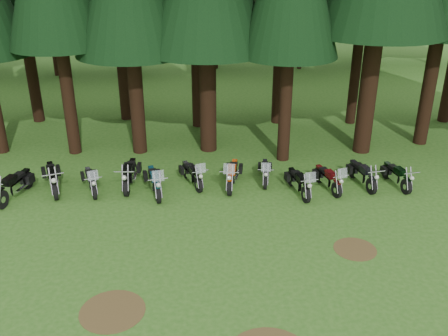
{
  "coord_description": "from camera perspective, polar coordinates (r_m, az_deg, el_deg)",
  "views": [
    {
      "loc": [
        -0.7,
        -12.9,
        9.13
      ],
      "look_at": [
        0.51,
        5.0,
        1.0
      ],
      "focal_mm": 40.0,
      "sensor_mm": 36.0,
      "label": 1
    }
  ],
  "objects": [
    {
      "name": "motorcycle_1",
      "position": [
        21.11,
        -19.0,
        -1.14
      ],
      "size": [
        0.93,
        2.39,
        1.01
      ],
      "rotation": [
        0.0,
        0.0,
        0.32
      ],
      "color": "black",
      "rests_on": "ground"
    },
    {
      "name": "decid_4",
      "position": [
        39.58,
        -0.57,
        17.47
      ],
      "size": [
        5.93,
        5.76,
        7.41
      ],
      "color": "black",
      "rests_on": "ground"
    },
    {
      "name": "motorcycle_2",
      "position": [
        20.58,
        -14.96,
        -1.48
      ],
      "size": [
        0.9,
        2.08,
        1.33
      ],
      "rotation": [
        0.0,
        0.0,
        0.32
      ],
      "color": "black",
      "rests_on": "ground"
    },
    {
      "name": "dirt_patch_1",
      "position": [
        17.03,
        14.75,
        -8.95
      ],
      "size": [
        1.4,
        1.4,
        0.01
      ],
      "primitive_type": "cylinder",
      "color": "#4C3D1E",
      "rests_on": "ground"
    },
    {
      "name": "motorcycle_6",
      "position": [
        20.28,
        0.96,
        -0.83
      ],
      "size": [
        0.75,
        2.36,
        1.49
      ],
      "rotation": [
        0.0,
        0.0,
        -0.2
      ],
      "color": "black",
      "rests_on": "ground"
    },
    {
      "name": "motorcycle_4",
      "position": [
        19.88,
        -7.94,
        -1.62
      ],
      "size": [
        0.78,
        2.36,
        1.49
      ],
      "rotation": [
        0.0,
        0.0,
        0.21
      ],
      "color": "black",
      "rests_on": "ground"
    },
    {
      "name": "motorcycle_10",
      "position": [
        21.14,
        15.51,
        -0.78
      ],
      "size": [
        0.53,
        2.21,
        0.91
      ],
      "rotation": [
        0.0,
        0.0,
        0.18
      ],
      "color": "black",
      "rests_on": "ground"
    },
    {
      "name": "decid_3",
      "position": [
        38.52,
        -10.29,
        17.13
      ],
      "size": [
        6.12,
        5.95,
        7.65
      ],
      "color": "black",
      "rests_on": "ground"
    },
    {
      "name": "motorcycle_11",
      "position": [
        21.52,
        19.11,
        -0.88
      ],
      "size": [
        0.49,
        2.1,
        0.86
      ],
      "rotation": [
        0.0,
        0.0,
        0.17
      ],
      "color": "black",
      "rests_on": "ground"
    },
    {
      "name": "motorcycle_9",
      "position": [
        20.47,
        11.79,
        -1.26
      ],
      "size": [
        0.78,
        2.14,
        1.35
      ],
      "rotation": [
        0.0,
        0.0,
        0.25
      ],
      "color": "black",
      "rests_on": "ground"
    },
    {
      "name": "ground",
      "position": [
        15.82,
        -0.65,
        -10.87
      ],
      "size": [
        120.0,
        120.0,
        0.0
      ],
      "primitive_type": "plane",
      "color": "#2A5D18",
      "rests_on": "ground"
    },
    {
      "name": "motorcycle_0",
      "position": [
        21.0,
        -22.86,
        -1.94
      ],
      "size": [
        0.81,
        2.37,
        0.99
      ],
      "rotation": [
        0.0,
        0.0,
        -0.28
      ],
      "color": "black",
      "rests_on": "ground"
    },
    {
      "name": "motorcycle_8",
      "position": [
        19.91,
        8.55,
        -1.72
      ],
      "size": [
        0.66,
        2.22,
        1.39
      ],
      "rotation": [
        0.0,
        0.0,
        0.18
      ],
      "color": "black",
      "rests_on": "ground"
    },
    {
      "name": "decid_2",
      "position": [
        39.14,
        -19.12,
        17.0
      ],
      "size": [
        6.72,
        6.53,
        8.4
      ],
      "color": "black",
      "rests_on": "ground"
    },
    {
      "name": "motorcycle_3",
      "position": [
        20.64,
        -10.71,
        -0.79
      ],
      "size": [
        0.39,
        2.42,
        0.98
      ],
      "rotation": [
        0.0,
        0.0,
        -0.06
      ],
      "color": "black",
      "rests_on": "ground"
    },
    {
      "name": "motorcycle_7",
      "position": [
        20.77,
        4.72,
        -0.5
      ],
      "size": [
        0.51,
        2.01,
        1.26
      ],
      "rotation": [
        0.0,
        0.0,
        -0.12
      ],
      "color": "black",
      "rests_on": "ground"
    },
    {
      "name": "dirt_patch_0",
      "position": [
        14.4,
        -12.63,
        -15.66
      ],
      "size": [
        1.8,
        1.8,
        0.01
      ],
      "primitive_type": "cylinder",
      "color": "#4C3D1E",
      "rests_on": "ground"
    },
    {
      "name": "motorcycle_5",
      "position": [
        20.46,
        -3.66,
        -0.78
      ],
      "size": [
        0.98,
        2.1,
        1.35
      ],
      "rotation": [
        0.0,
        0.0,
        0.35
      ],
      "color": "black",
      "rests_on": "ground"
    }
  ]
}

